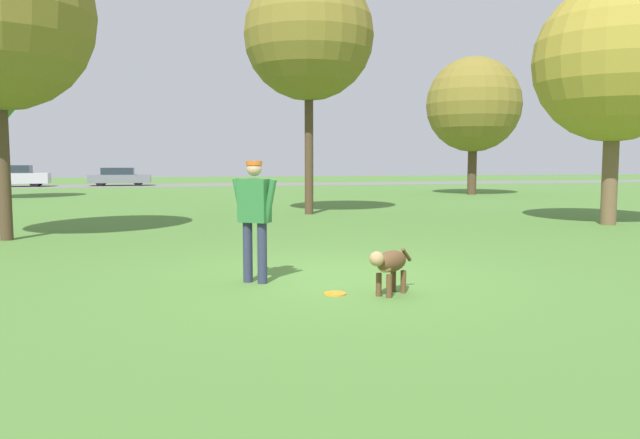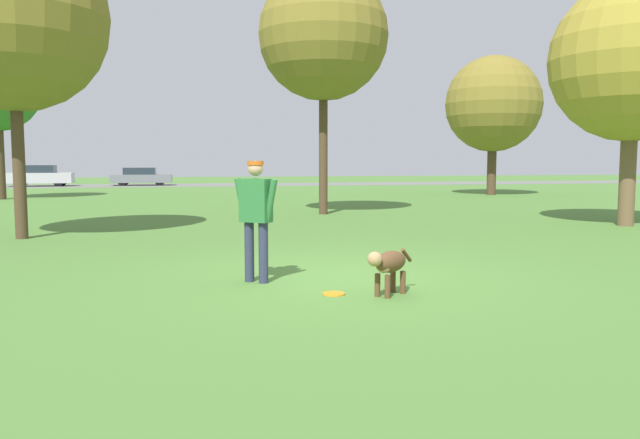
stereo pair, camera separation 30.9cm
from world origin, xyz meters
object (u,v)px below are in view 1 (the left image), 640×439
person (255,211)px  dog (390,264)px  tree_far_right (474,105)px  tree_mid_center (309,35)px  frisbee (335,294)px  parked_car_silver (15,176)px  parked_car_grey (119,177)px  tree_near_right (615,63)px

person → dog: bearing=0.3°
tree_far_right → tree_mid_center: (-10.60, -9.39, 1.05)m
frisbee → tree_far_right: (13.03, 21.03, 4.43)m
tree_far_right → parked_car_silver: 29.38m
frisbee → parked_car_silver: (-11.29, 37.08, 0.69)m
frisbee → parked_car_grey: bearing=97.3°
tree_near_right → parked_car_grey: bearing=114.5°
dog → tree_mid_center: (1.79, 11.85, 5.10)m
frisbee → person: bearing=130.5°
person → frisbee: bearing=-10.4°
frisbee → tree_near_right: bearing=35.1°
tree_near_right → parked_car_grey: tree_near_right is taller
person → tree_near_right: bearing=67.8°
tree_far_right → parked_car_grey: 24.46m
person → dog: person is taller
tree_mid_center → parked_car_silver: 29.29m
tree_mid_center → parked_car_grey: tree_mid_center is taller
dog → parked_car_grey: parked_car_grey is taller
person → tree_far_right: bearing=94.4°
dog → frisbee: (-0.64, 0.20, -0.38)m
frisbee → tree_near_right: (9.25, 6.51, 4.16)m
person → parked_car_grey: bearing=135.3°
parked_car_silver → parked_car_grey: size_ratio=1.02×
person → tree_mid_center: tree_mid_center is taller
person → parked_car_grey: person is taller
frisbee → tree_near_right: 12.06m
person → frisbee: size_ratio=5.92×
dog → parked_car_silver: bearing=-110.4°
frisbee → tree_near_right: tree_near_right is taller
frisbee → tree_mid_center: bearing=78.2°
person → dog: 2.00m
tree_mid_center → parked_car_silver: (-13.72, 25.43, -4.80)m
person → tree_near_right: (10.10, 5.52, 3.19)m
tree_far_right → parked_car_grey: (-17.83, 16.30, -3.84)m
tree_near_right → parked_car_silver: 36.99m
dog → frisbee: 0.78m
person → tree_near_right: 11.95m
frisbee → parked_car_silver: 38.77m
dog → parked_car_grey: size_ratio=0.19×
tree_far_right → tree_mid_center: bearing=-138.5°
tree_mid_center → parked_car_grey: (-7.23, 25.69, -4.89)m
tree_near_right → dog: bearing=-142.0°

